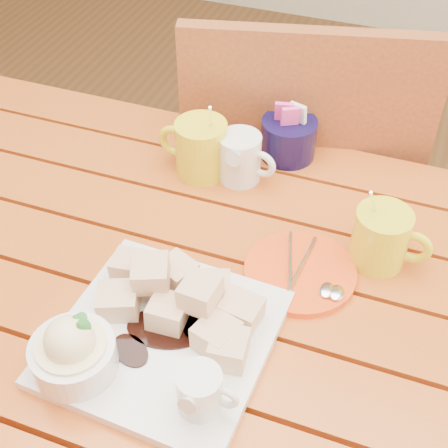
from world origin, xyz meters
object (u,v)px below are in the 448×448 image
at_px(table, 190,324).
at_px(chair_far, 297,186).
at_px(dessert_plate, 147,334).
at_px(orange_saucer, 301,273).
at_px(coffee_mug_left, 200,147).
at_px(coffee_mug_right, 382,237).

height_order(table, chair_far, chair_far).
distance_m(dessert_plate, orange_saucer, 0.25).
bearing_deg(table, dessert_plate, -89.95).
bearing_deg(coffee_mug_left, coffee_mug_right, -13.78).
bearing_deg(coffee_mug_right, orange_saucer, -140.94).
bearing_deg(table, coffee_mug_right, 27.76).
bearing_deg(coffee_mug_left, dessert_plate, -74.24).
distance_m(dessert_plate, coffee_mug_left, 0.38).
xyz_separation_m(dessert_plate, orange_saucer, (0.15, 0.19, -0.03)).
bearing_deg(coffee_mug_right, table, -148.33).
bearing_deg(orange_saucer, coffee_mug_right, 35.15).
height_order(coffee_mug_right, orange_saucer, coffee_mug_right).
bearing_deg(table, chair_far, 85.04).
relative_size(orange_saucer, chair_far, 0.17).
relative_size(coffee_mug_left, chair_far, 0.15).
xyz_separation_m(dessert_plate, chair_far, (0.04, 0.64, -0.24)).
xyz_separation_m(coffee_mug_left, coffee_mug_right, (0.33, -0.11, -0.00)).
distance_m(coffee_mug_left, coffee_mug_right, 0.35).
relative_size(coffee_mug_left, orange_saucer, 0.90).
bearing_deg(coffee_mug_left, orange_saucer, -33.41).
distance_m(coffee_mug_right, chair_far, 0.50).
relative_size(dessert_plate, orange_saucer, 1.73).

